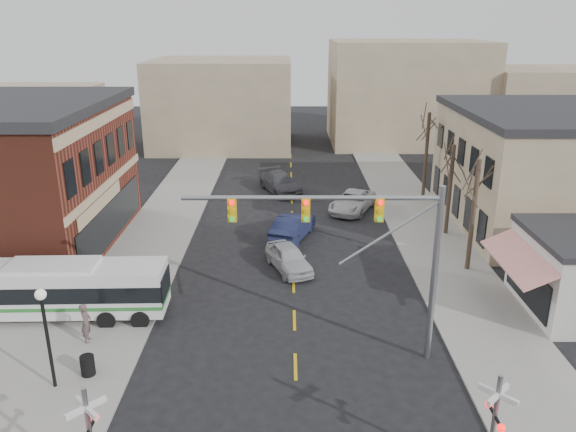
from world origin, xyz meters
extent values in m
plane|color=black|center=(0.00, 0.00, 0.00)|extent=(160.00, 160.00, 0.00)
cube|color=gray|center=(-9.50, 20.00, 0.06)|extent=(5.00, 60.00, 0.12)
cube|color=gray|center=(9.50, 20.00, 0.06)|extent=(5.00, 60.00, 0.12)
cube|color=tan|center=(-11.95, 16.00, 4.30)|extent=(0.10, 15.00, 0.50)
cube|color=tan|center=(-11.95, 16.00, 8.40)|extent=(0.10, 15.00, 0.70)
cube|color=black|center=(-11.95, 16.00, 1.80)|extent=(0.08, 13.00, 2.60)
cube|color=red|center=(11.20, 7.00, 3.00)|extent=(1.68, 6.00, 0.87)
cylinder|color=#382B21|center=(10.50, 12.00, 3.50)|extent=(0.28, 0.28, 6.75)
cylinder|color=#382B21|center=(10.80, 18.00, 3.27)|extent=(0.28, 0.28, 6.30)
cylinder|color=#382B21|center=(11.00, 26.00, 3.72)|extent=(0.28, 0.28, 7.20)
cube|color=silver|center=(-11.95, 6.32, 1.64)|extent=(11.00, 2.65, 2.38)
cube|color=black|center=(-11.95, 6.32, 1.78)|extent=(11.04, 2.69, 0.82)
cube|color=#27762C|center=(-11.95, 6.32, 1.05)|extent=(11.04, 2.69, 0.18)
cylinder|color=black|center=(-11.95, 6.32, 0.46)|extent=(0.97, 2.39, 0.91)
cylinder|color=gray|center=(5.90, 2.73, 4.00)|extent=(0.28, 0.28, 8.00)
cylinder|color=gray|center=(0.63, 2.73, 7.50)|extent=(10.54, 0.20, 0.20)
cube|color=gold|center=(3.40, 2.73, 7.00)|extent=(0.35, 0.30, 1.00)
cube|color=gold|center=(0.40, 2.73, 7.00)|extent=(0.35, 0.30, 1.00)
cube|color=gold|center=(-2.60, 2.73, 7.00)|extent=(0.35, 0.30, 1.00)
cube|color=silver|center=(-6.39, -4.93, 3.30)|extent=(1.00, 1.00, 0.18)
cube|color=silver|center=(-6.39, -4.93, 3.30)|extent=(1.00, 1.00, 0.18)
sphere|color=#FF0C0C|center=(-6.39, -4.38, 2.50)|extent=(0.26, 0.26, 0.26)
cylinder|color=gray|center=(6.21, -4.31, 2.00)|extent=(0.16, 0.16, 4.00)
cube|color=silver|center=(6.21, -4.31, 3.30)|extent=(1.00, 1.00, 0.18)
cube|color=silver|center=(6.21, -4.31, 3.30)|extent=(1.00, 1.00, 0.18)
sphere|color=#FF0C0C|center=(6.21, -4.86, 2.50)|extent=(0.26, 0.26, 0.26)
sphere|color=#FF0C0C|center=(6.21, -3.76, 2.50)|extent=(0.26, 0.26, 0.26)
cylinder|color=black|center=(-9.88, 0.49, 2.13)|extent=(0.14, 0.14, 4.03)
sphere|color=silver|center=(-9.88, 0.49, 4.30)|extent=(0.44, 0.44, 0.44)
cylinder|color=black|center=(-8.77, 1.29, 0.56)|extent=(0.60, 0.60, 0.88)
imported|color=#ADAEB2|center=(-0.28, 12.11, 0.76)|extent=(3.29, 4.83, 1.53)
imported|color=#171C3A|center=(0.02, 17.31, 0.86)|extent=(3.42, 5.52, 1.72)
imported|color=silver|center=(4.78, 23.17, 0.76)|extent=(4.60, 6.03, 1.52)
imported|color=#434348|center=(-0.98, 28.37, 0.84)|extent=(4.35, 6.24, 1.68)
imported|color=#564645|center=(-9.66, 3.91, 1.08)|extent=(0.54, 0.75, 1.92)
imported|color=#2F2D4F|center=(-10.43, 7.02, 1.05)|extent=(1.14, 1.12, 1.86)
camera|label=1|loc=(-0.34, -18.91, 14.31)|focal=35.00mm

